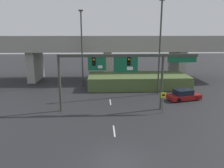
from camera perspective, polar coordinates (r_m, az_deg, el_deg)
name	(u,v)px	position (r m, az deg, el deg)	size (l,w,h in m)	color
ground_plane	(118,160)	(16.53, 1.58, -19.30)	(160.00, 160.00, 0.00)	#262628
lane_markings	(110,102)	(28.74, -0.44, -4.73)	(0.14, 36.89, 0.01)	silver
signal_gantry	(122,65)	(24.67, 2.74, 4.86)	(15.79, 0.44, 6.55)	#383D33
speed_limit_sign	(163,99)	(25.09, 13.21, -3.94)	(0.60, 0.11, 2.48)	#4C4C4C
highway_light_pole_near	(160,46)	(31.97, 12.40, 9.68)	(0.70, 0.36, 13.34)	#383D33
highway_light_pole_far	(82,47)	(36.92, -7.87, 9.60)	(0.70, 0.36, 12.43)	#383D33
overpass_bridge	(107,49)	(41.85, -1.28, 9.20)	(48.21, 8.16, 8.34)	gray
grass_embankment	(138,81)	(36.86, 6.73, 0.87)	(16.39, 6.83, 2.04)	#4C6033
parked_sedan_near_right	(184,95)	(30.96, 18.22, -2.79)	(4.72, 2.87, 1.47)	maroon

